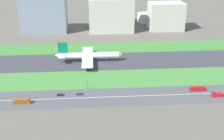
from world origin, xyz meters
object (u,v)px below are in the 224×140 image
object	(u,v)px
car_2	(79,94)
bus_1	(197,89)
bus_0	(22,101)
office_tower	(166,16)
traffic_light	(88,85)
truck_0	(217,95)
terminal_building	(44,13)
fuel_tank_west	(98,19)
car_0	(60,94)
fuel_tank_east	(146,18)
airliner	(88,56)
fuel_tank_centre	(122,16)
hangar_building	(111,14)

from	to	relation	value
car_2	bus_1	world-z (taller)	bus_1
bus_0	office_tower	size ratio (longest dim) A/B	0.26
traffic_light	office_tower	distance (m)	203.08
truck_0	car_2	size ratio (longest dim) A/B	1.91
terminal_building	fuel_tank_west	bearing A→B (deg)	32.14
truck_0	car_0	world-z (taller)	truck_0
fuel_tank_east	bus_0	bearing A→B (deg)	-119.05
fuel_tank_east	airliner	bearing A→B (deg)	-118.35
fuel_tank_centre	car_0	bearing A→B (deg)	-107.33
car_0	car_2	xyz separation A→B (m)	(14.04, 0.00, 0.00)
bus_1	terminal_building	distance (m)	231.08
car_2	hangar_building	xyz separation A→B (m)	(36.36, 182.00, 20.61)
truck_0	fuel_tank_centre	size ratio (longest dim) A/B	0.33
airliner	bus_0	bearing A→B (deg)	-120.44
fuel_tank_west	car_0	bearing A→B (deg)	-98.78
airliner	traffic_light	world-z (taller)	airliner
airliner	fuel_tank_west	distance (m)	159.69
traffic_light	fuel_tank_west	size ratio (longest dim) A/B	0.29
car_2	terminal_building	distance (m)	190.44
airliner	fuel_tank_east	world-z (taller)	airliner
car_0	office_tower	world-z (taller)	office_tower
bus_1	fuel_tank_east	size ratio (longest dim) A/B	0.45
fuel_tank_east	fuel_tank_centre	bearing A→B (deg)	180.00
airliner	car_0	world-z (taller)	airliner
bus_0	bus_1	bearing A→B (deg)	-175.59
car_0	car_2	world-z (taller)	same
car_2	fuel_tank_west	world-z (taller)	fuel_tank_west
bus_1	terminal_building	xyz separation A→B (m)	(-140.47, 182.00, 23.28)
car_0	traffic_light	world-z (taller)	traffic_light
car_0	terminal_building	world-z (taller)	terminal_building
traffic_light	fuel_tank_west	distance (m)	219.51
traffic_light	car_0	bearing A→B (deg)	-158.51
fuel_tank_centre	truck_0	bearing A→B (deg)	-79.40
airliner	car_2	xyz separation A→B (m)	(-6.16, -68.00, -5.31)
fuel_tank_centre	terminal_building	bearing A→B (deg)	-157.26
hangar_building	fuel_tank_west	bearing A→B (deg)	108.80
bus_0	fuel_tank_centre	distance (m)	255.97
bus_0	fuel_tank_west	bearing A→B (deg)	-104.37
car_2	office_tower	distance (m)	213.39
car_0	bus_0	world-z (taller)	bus_0
fuel_tank_west	fuel_tank_centre	distance (m)	35.84
hangar_building	fuel_tank_east	distance (m)	73.09
traffic_light	terminal_building	distance (m)	184.23
hangar_building	truck_0	bearing A→B (deg)	-71.36
bus_1	office_tower	distance (m)	183.83
car_2	fuel_tank_centre	bearing A→B (deg)	75.96
bus_1	fuel_tank_centre	bearing A→B (deg)	98.30
bus_1	fuel_tank_east	world-z (taller)	fuel_tank_east
car_0	bus_1	size ratio (longest dim) A/B	0.38
bus_1	truck_0	bearing A→B (deg)	-41.69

